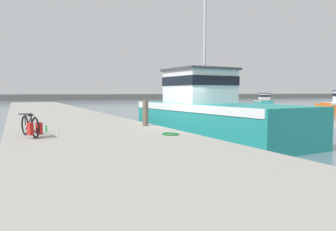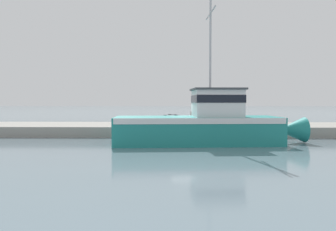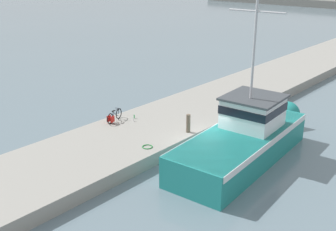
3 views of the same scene
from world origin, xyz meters
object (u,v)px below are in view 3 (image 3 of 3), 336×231
at_px(mooring_post, 188,123).
at_px(water_bottle_on_curb, 134,117).
at_px(fishing_boat_main, 245,137).
at_px(bicycle_touring, 113,117).
at_px(water_bottle_by_bike, 134,120).

bearing_deg(mooring_post, water_bottle_on_curb, -173.28).
relative_size(fishing_boat_main, mooring_post, 10.80).
distance_m(bicycle_touring, water_bottle_on_curb, 1.47).
relative_size(bicycle_touring, water_bottle_on_curb, 6.66).
bearing_deg(water_bottle_by_bike, bicycle_touring, -134.51).
distance_m(mooring_post, water_bottle_on_curb, 4.25).
relative_size(bicycle_touring, mooring_post, 1.47).
xyz_separation_m(fishing_boat_main, water_bottle_by_bike, (-7.47, -1.53, -0.41)).
distance_m(fishing_boat_main, mooring_post, 3.69).
height_order(fishing_boat_main, water_bottle_on_curb, fishing_boat_main).
relative_size(fishing_boat_main, water_bottle_on_curb, 48.96).
bearing_deg(water_bottle_on_curb, fishing_boat_main, 8.22).
xyz_separation_m(fishing_boat_main, mooring_post, (-3.63, -0.64, 0.06)).
bearing_deg(water_bottle_by_bike, mooring_post, 13.17).
relative_size(water_bottle_by_bike, water_bottle_on_curb, 0.83).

